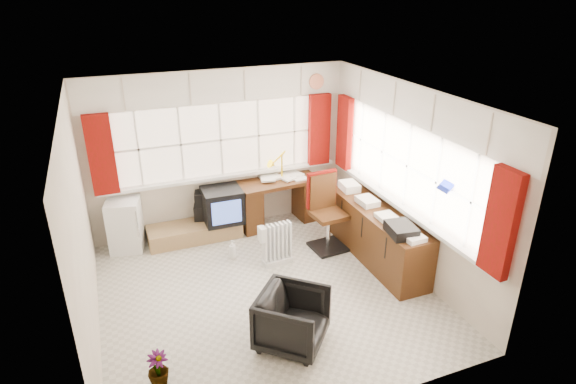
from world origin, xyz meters
The scene contains 20 objects.
ground centered at (0.00, 0.00, 0.00)m, with size 4.00×4.00×0.00m, color beige.
room_walls centered at (0.00, 0.00, 1.50)m, with size 4.00×4.00×4.00m.
window_back centered at (0.00, 1.94, 0.95)m, with size 3.70×0.12×3.60m.
window_right centered at (1.94, 0.00, 0.95)m, with size 0.12×3.70×3.60m.
curtains centered at (0.92, 0.93, 1.46)m, with size 3.83×3.83×1.15m.
overhead_cabinets centered at (0.98, 0.98, 2.25)m, with size 3.98×3.98×0.48m.
desk centered at (0.83, 1.80, 0.42)m, with size 1.35×0.75×0.79m.
desk_lamp centered at (0.91, 1.78, 1.08)m, with size 0.18×0.16×0.47m.
task_chair centered at (1.21, 0.83, 0.61)m, with size 0.51×0.54×1.14m.
office_chair centered at (-0.04, -0.99, 0.32)m, with size 0.68×0.70×0.64m, color black.
radiator centered at (0.38, 0.59, 0.25)m, with size 0.43×0.20×0.62m.
credenza centered at (1.73, 0.20, 0.39)m, with size 0.50×2.00×0.85m.
file_tray centered at (1.64, -0.47, 0.82)m, with size 0.31×0.40×0.13m, color black.
tv_bench centered at (-0.55, 1.72, 0.12)m, with size 1.40×0.50×0.25m, color #9F774F.
crt_tv centered at (-0.11, 1.67, 0.51)m, with size 0.59×0.56×0.53m.
hifi_stack centered at (-0.18, 1.89, 0.47)m, with size 0.70×0.54×0.45m.
mini_fridge centered at (-1.53, 1.80, 0.39)m, with size 0.54×0.55×0.78m.
spray_bottle_a centered at (-0.16, 0.96, 0.14)m, with size 0.11×0.11×0.28m, color white.
spray_bottle_b centered at (-0.62, 1.53, 0.10)m, with size 0.09×0.09×0.20m, color #98E2D2.
flower_vase centered at (-1.47, -1.05, 0.19)m, with size 0.21×0.21×0.37m, color black.
Camera 1 is at (-1.61, -4.84, 3.66)m, focal length 30.00 mm.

